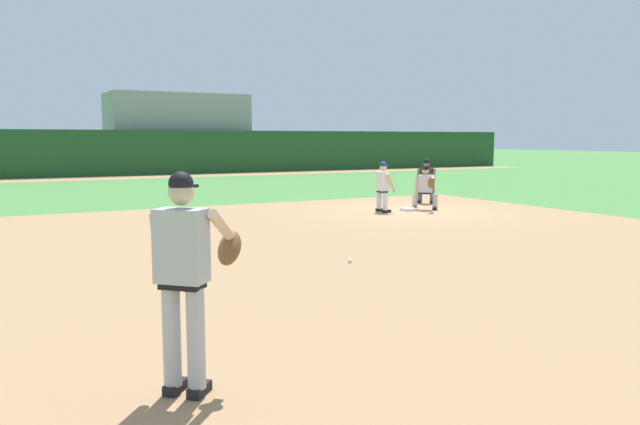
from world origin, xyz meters
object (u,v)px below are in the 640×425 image
at_px(umpire, 426,179).
at_px(baseball, 350,261).
at_px(pitcher, 186,269).
at_px(first_baseman, 426,185).
at_px(first_base_bag, 409,209).
at_px(baserunner, 383,185).

bearing_deg(umpire, baseball, -134.83).
height_order(pitcher, first_baseman, pitcher).
relative_size(baseball, pitcher, 0.04).
height_order(baseball, first_baseman, first_baseman).
bearing_deg(first_base_bag, first_baseman, -1.94).
relative_size(pitcher, first_baseman, 1.39).
xyz_separation_m(first_baseman, umpire, (1.20, 1.52, 0.06)).
relative_size(first_baseman, umpire, 0.92).
bearing_deg(umpire, first_baseman, -128.31).
xyz_separation_m(pitcher, baserunner, (8.64, 10.01, -0.27)).
relative_size(first_base_bag, baserunner, 0.26).
height_order(first_baseman, umpire, umpire).
bearing_deg(first_base_bag, pitcher, -133.75).
xyz_separation_m(pitcher, first_baseman, (10.07, 9.88, -0.33)).
height_order(baseball, pitcher, pitcher).
bearing_deg(baseball, first_base_bag, 46.68).
distance_m(baseball, pitcher, 5.81).
relative_size(baseball, umpire, 0.05).
distance_m(first_base_bag, umpire, 2.45).
xyz_separation_m(baseball, umpire, (7.27, 7.31, 0.76)).
xyz_separation_m(baseball, baserunner, (4.64, 5.92, 0.76)).
bearing_deg(pitcher, baseball, 45.65).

